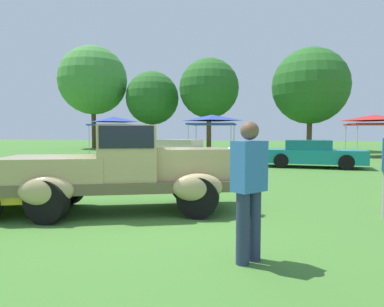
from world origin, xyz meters
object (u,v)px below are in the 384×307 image
Objects in this scene: show_car_teal at (311,154)px; spectator_near_truck at (249,187)px; feature_pickup_truck at (125,168)px; canopy_tent_left_field at (114,121)px; show_car_cream at (182,152)px; canopy_tent_right_field at (375,119)px; canopy_tent_center_field at (212,119)px.

spectator_near_truck is at bearing -101.96° from show_car_teal.
show_car_teal is (4.92, 9.47, -0.27)m from feature_pickup_truck.
feature_pickup_truck is 1.64× the size of canopy_tent_left_field.
feature_pickup_truck is 9.63m from show_car_cream.
feature_pickup_truck is at bearing -64.81° from canopy_tent_left_field.
show_car_teal is at bearing 62.54° from feature_pickup_truck.
feature_pickup_truck reaches higher than show_car_teal.
show_car_cream is 13.52m from canopy_tent_right_field.
show_car_cream is 1.55× the size of canopy_tent_right_field.
show_car_cream is at bearing 179.10° from show_car_teal.
spectator_near_truck is (2.46, -2.14, 0.05)m from feature_pickup_truck.
show_car_teal is at bearing 78.04° from spectator_near_truck.
spectator_near_truck is 17.68m from canopy_tent_center_field.
show_car_teal is 14.45m from canopy_tent_left_field.
show_car_cream is at bearing 106.81° from spectator_near_truck.
show_car_cream is 2.79× the size of spectator_near_truck.
show_car_cream is 6.01m from canopy_tent_center_field.
canopy_tent_right_field reaches higher than show_car_cream.
feature_pickup_truck reaches higher than spectator_near_truck.
canopy_tent_center_field reaches higher than spectator_near_truck.
canopy_tent_center_field and canopy_tent_right_field have the same top height.
canopy_tent_left_field is at bearing 134.39° from show_car_cream.
canopy_tent_center_field is at bearing -8.26° from canopy_tent_left_field.
canopy_tent_right_field is at bearing 68.89° from spectator_near_truck.
feature_pickup_truck is 19.93m from canopy_tent_right_field.
spectator_near_truck is at bearing -40.98° from feature_pickup_truck.
canopy_tent_right_field is (10.28, 1.96, 0.00)m from canopy_tent_center_field.
spectator_near_truck is at bearing -80.82° from canopy_tent_center_field.
canopy_tent_center_field is 0.96× the size of canopy_tent_right_field.
canopy_tent_center_field is (-5.27, 5.77, 1.82)m from show_car_teal.
canopy_tent_center_field reaches higher than feature_pickup_truck.
canopy_tent_left_field is 0.96× the size of canopy_tent_center_field.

